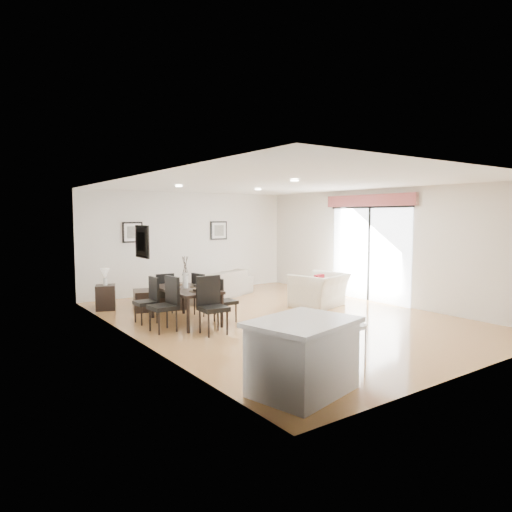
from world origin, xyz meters
TOP-DOWN VIEW (x-y plane):
  - ground at (0.00, 0.00)m, footprint 8.00×8.00m
  - wall_back at (0.00, 4.00)m, footprint 6.00×0.04m
  - wall_front at (0.00, -4.00)m, footprint 6.00×0.04m
  - wall_left at (-3.00, 0.00)m, footprint 0.04×8.00m
  - wall_right at (3.00, 0.00)m, footprint 0.04×8.00m
  - ceiling at (0.00, 0.00)m, footprint 6.00×8.00m
  - sofa at (0.04, 2.74)m, footprint 2.50×1.80m
  - armchair at (1.44, 0.41)m, footprint 1.38×1.28m
  - courtyard_plant_a at (5.75, -0.87)m, footprint 0.75×0.68m
  - courtyard_plant_b at (5.90, 1.04)m, footprint 0.42×0.42m
  - dining_table at (-1.76, 0.74)m, footprint 0.85×1.63m
  - dining_chair_wnear at (-2.32, 0.34)m, footprint 0.47×0.47m
  - dining_chair_wfar at (-2.33, 1.14)m, footprint 0.40×0.40m
  - dining_chair_enear at (-1.19, 0.34)m, footprint 0.39×0.39m
  - dining_chair_efar at (-1.19, 1.13)m, footprint 0.46×0.46m
  - dining_chair_head at (-1.75, -0.25)m, footprint 0.48×0.48m
  - dining_chair_foot at (-1.77, 1.74)m, footprint 0.42×0.42m
  - vase at (-1.76, 0.74)m, footprint 0.80×1.23m
  - coffee_table at (-1.66, 2.22)m, footprint 1.23×0.93m
  - side_table at (-2.66, 2.84)m, footprint 0.52×0.52m
  - table_lamp at (-2.66, 2.84)m, footprint 0.19×0.19m
  - cushion at (1.33, 0.30)m, footprint 0.34×0.20m
  - kitchen_island at (-2.23, -3.23)m, footprint 1.42×1.21m
  - bar_stool at (-1.38, -3.23)m, footprint 0.32×0.32m
  - framed_print_back_left at (-1.60, 3.97)m, footprint 0.52×0.04m
  - framed_print_back_right at (0.90, 3.97)m, footprint 0.52×0.04m
  - framed_print_left_wall at (-2.97, -0.20)m, footprint 0.04×0.52m
  - sliding_door at (2.96, 0.30)m, footprint 0.12×2.70m
  - courtyard at (6.16, 0.87)m, footprint 6.00×6.00m

SIDE VIEW (x-z plane):
  - ground at x=0.00m, z-range 0.00..0.00m
  - coffee_table at x=-1.66m, z-range 0.00..0.44m
  - side_table at x=-2.66m, z-range 0.00..0.55m
  - sofa at x=0.04m, z-range 0.00..0.68m
  - courtyard_plant_b at x=5.90m, z-range 0.00..0.71m
  - courtyard_plant_a at x=5.75m, z-range 0.00..0.72m
  - armchair at x=1.44m, z-range 0.00..0.75m
  - kitchen_island at x=-2.23m, z-range 0.01..0.87m
  - dining_chair_foot at x=-1.77m, z-range 0.05..0.91m
  - dining_chair_enear at x=-1.19m, z-range 0.05..0.92m
  - dining_chair_wfar at x=-2.33m, z-range 0.05..0.93m
  - dining_chair_efar at x=-1.19m, z-range 0.05..0.93m
  - dining_chair_wnear at x=-2.32m, z-range 0.06..1.04m
  - dining_chair_head at x=-1.75m, z-range 0.06..1.06m
  - cushion at x=1.33m, z-range 0.43..0.75m
  - bar_stool at x=-1.38m, z-range 0.25..0.94m
  - dining_table at x=-1.76m, z-range 0.27..0.94m
  - table_lamp at x=-2.66m, z-range 0.60..0.97m
  - courtyard at x=6.16m, z-range -0.08..1.92m
  - vase at x=-1.76m, z-range 0.61..1.24m
  - wall_back at x=0.00m, z-range 0.00..2.70m
  - wall_front at x=0.00m, z-range 0.00..2.70m
  - wall_left at x=-3.00m, z-range 0.00..2.70m
  - wall_right at x=3.00m, z-range 0.00..2.70m
  - framed_print_back_left at x=-1.60m, z-range 1.39..1.91m
  - framed_print_back_right at x=0.90m, z-range 1.39..1.91m
  - framed_print_left_wall at x=-2.97m, z-range 1.39..1.91m
  - sliding_door at x=2.96m, z-range 0.38..2.95m
  - ceiling at x=0.00m, z-range 2.69..2.71m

